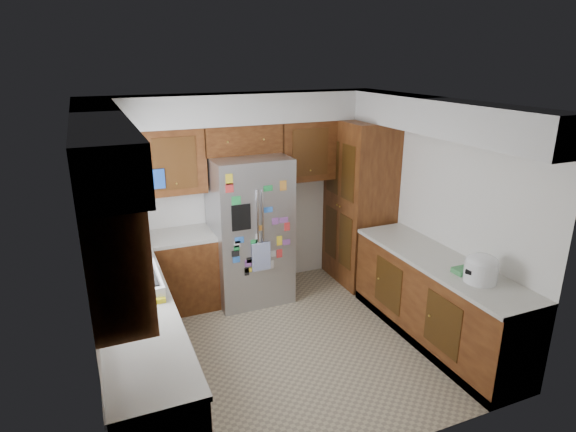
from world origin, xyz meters
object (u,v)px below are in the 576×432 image
object	(u,v)px
pantry	(359,203)
rice_cooker	(481,268)
paper_towel	(484,268)
fridge	(250,229)

from	to	relation	value
pantry	rice_cooker	size ratio (longest dim) A/B	6.90
rice_cooker	paper_towel	xyz separation A→B (m)	(0.04, 0.01, -0.02)
pantry	paper_towel	size ratio (longest dim) A/B	8.88
pantry	rice_cooker	world-z (taller)	pantry
pantry	rice_cooker	distance (m)	2.16
pantry	rice_cooker	bearing A→B (deg)	-90.01
pantry	fridge	world-z (taller)	pantry
rice_cooker	paper_towel	world-z (taller)	rice_cooker
paper_towel	rice_cooker	bearing A→B (deg)	-168.94
pantry	rice_cooker	xyz separation A→B (m)	(-0.00, -2.16, -0.02)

